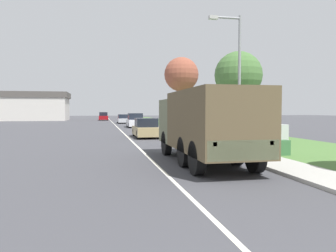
# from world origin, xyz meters

# --- Properties ---
(ground_plane) EXTENTS (180.00, 180.00, 0.00)m
(ground_plane) POSITION_xyz_m (0.00, 40.00, 0.00)
(ground_plane) COLOR #424247
(lane_centre_stripe) EXTENTS (0.12, 120.00, 0.00)m
(lane_centre_stripe) POSITION_xyz_m (0.00, 40.00, 0.00)
(lane_centre_stripe) COLOR silver
(lane_centre_stripe) RESTS_ON ground
(sidewalk_right) EXTENTS (1.80, 120.00, 0.12)m
(sidewalk_right) POSITION_xyz_m (4.50, 40.00, 0.06)
(sidewalk_right) COLOR #ADAAA3
(sidewalk_right) RESTS_ON ground
(grass_strip_right) EXTENTS (7.00, 120.00, 0.02)m
(grass_strip_right) POSITION_xyz_m (8.90, 40.00, 0.01)
(grass_strip_right) COLOR #4C7538
(grass_strip_right) RESTS_ON ground
(military_truck) EXTENTS (2.35, 7.36, 2.83)m
(military_truck) POSITION_xyz_m (1.95, 12.71, 1.62)
(military_truck) COLOR #606647
(military_truck) RESTS_ON ground
(car_nearest_ahead) EXTENTS (1.83, 4.35, 1.49)m
(car_nearest_ahead) POSITION_xyz_m (1.41, 25.58, 0.67)
(car_nearest_ahead) COLOR tan
(car_nearest_ahead) RESTS_ON ground
(car_second_ahead) EXTENTS (1.92, 4.25, 1.74)m
(car_second_ahead) POSITION_xyz_m (2.15, 40.70, 0.77)
(car_second_ahead) COLOR silver
(car_second_ahead) RESTS_ON ground
(car_third_ahead) EXTENTS (1.87, 4.89, 1.44)m
(car_third_ahead) POSITION_xyz_m (1.63, 54.17, 0.66)
(car_third_ahead) COLOR #B7BABF
(car_third_ahead) RESTS_ON ground
(car_fourth_ahead) EXTENTS (1.91, 4.14, 1.71)m
(car_fourth_ahead) POSITION_xyz_m (-1.41, 70.52, 0.76)
(car_fourth_ahead) COLOR maroon
(car_fourth_ahead) RESTS_ON ground
(pickup_truck) EXTENTS (1.92, 5.16, 1.86)m
(pickup_truck) POSITION_xyz_m (7.30, 19.75, 0.89)
(pickup_truck) COLOR silver
(pickup_truck) RESTS_ON grass_strip_right
(lamp_post) EXTENTS (1.69, 0.24, 6.69)m
(lamp_post) POSITION_xyz_m (4.53, 15.78, 4.13)
(lamp_post) COLOR gray
(lamp_post) RESTS_ON sidewalk_right
(tree_mid_right) EXTENTS (3.72, 3.72, 6.69)m
(tree_mid_right) POSITION_xyz_m (8.54, 24.50, 4.82)
(tree_mid_right) COLOR brown
(tree_mid_right) RESTS_ON grass_strip_right
(tree_far_right) EXTENTS (4.15, 4.15, 8.50)m
(tree_far_right) POSITION_xyz_m (7.60, 39.07, 6.42)
(tree_far_right) COLOR #4C3D2D
(tree_far_right) RESTS_ON grass_strip_right
(utility_box) EXTENTS (0.55, 0.45, 0.70)m
(utility_box) POSITION_xyz_m (6.20, 14.11, 0.37)
(utility_box) COLOR #3D7042
(utility_box) RESTS_ON grass_strip_right
(building_distant) EXTENTS (18.47, 9.90, 5.83)m
(building_distant) POSITION_xyz_m (-17.77, 73.09, 2.95)
(building_distant) COLOR beige
(building_distant) RESTS_ON ground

